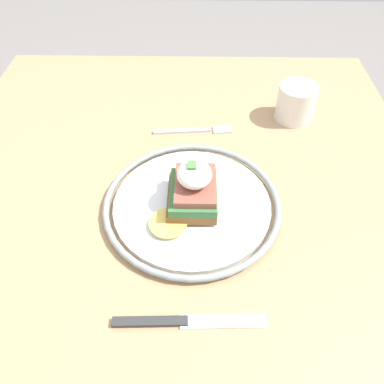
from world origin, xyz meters
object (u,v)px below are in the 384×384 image
Objects in this scene: plate at (192,204)px; sandwich at (193,189)px; knife at (177,322)px; cup at (296,102)px; fork at (198,130)px.

sandwich is at bearing 35.49° from plate.
cup is (-0.43, 0.21, 0.03)m from knife.
cup is at bearing 153.65° from knife.
fork is (-0.20, 0.01, -0.04)m from sandwich.
knife is (0.19, -0.02, -0.04)m from sandwich.
plate is 0.04m from sandwich.
knife is 2.58× the size of cup.
knife is at bearing -26.35° from cup.
knife is 0.48m from cup.
plate reaches higher than fork.
fork is (-0.19, 0.01, -0.01)m from plate.
fork is at bearing 176.50° from knife.
sandwich reaches higher than cup.
sandwich is 0.31m from cup.
plate is 0.31m from cup.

